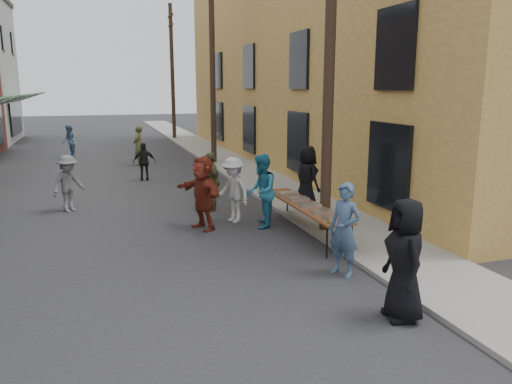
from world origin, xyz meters
TOP-DOWN VIEW (x-y plane):
  - ground at (0.00, 0.00)m, footprint 120.00×120.00m
  - sidewalk at (5.00, 15.00)m, footprint 2.20×60.00m
  - building_ochre at (11.10, 14.00)m, footprint 10.00×28.00m
  - utility_pole_near at (4.30, 3.00)m, footprint 0.26×0.26m
  - utility_pole_mid at (4.30, 15.00)m, footprint 0.26×0.26m
  - utility_pole_far at (4.30, 27.00)m, footprint 0.26×0.26m
  - serving_table at (3.80, 3.13)m, footprint 0.70×4.00m
  - catering_tray_sausage at (3.80, 1.48)m, footprint 0.50×0.33m
  - catering_tray_foil_b at (3.80, 2.13)m, footprint 0.50×0.33m
  - catering_tray_buns at (3.80, 2.83)m, footprint 0.50×0.33m
  - catering_tray_foil_d at (3.80, 3.53)m, footprint 0.50×0.33m
  - catering_tray_buns_end at (3.80, 4.23)m, footprint 0.50×0.33m
  - condiment_jar_a at (3.58, 1.18)m, footprint 0.07×0.07m
  - condiment_jar_b at (3.58, 1.28)m, footprint 0.07×0.07m
  - condiment_jar_c at (3.58, 1.38)m, footprint 0.07×0.07m
  - cup_stack at (4.00, 1.23)m, footprint 0.08×0.08m
  - guest_front_a at (3.40, -1.66)m, footprint 0.77×1.04m
  - guest_front_b at (3.40, 0.31)m, footprint 0.69×0.79m
  - guest_front_c at (2.96, 4.00)m, footprint 1.00×1.12m
  - guest_front_d at (2.42, 4.74)m, footprint 1.07×1.30m
  - guest_front_e at (2.14, 6.21)m, footprint 0.63×1.08m
  - guest_queue_back at (1.49, 4.29)m, footprint 1.16×1.84m
  - server at (4.67, 4.98)m, footprint 0.78×1.02m
  - passerby_left at (-1.85, 7.32)m, footprint 1.21×1.18m
  - passerby_mid at (0.75, 11.65)m, footprint 0.88×0.40m
  - passerby_right at (0.88, 15.65)m, footprint 0.70×0.80m
  - passerby_far at (-2.27, 19.50)m, footprint 0.85×0.97m

SIDE VIEW (x-z plane):
  - ground at x=0.00m, z-range 0.00..0.00m
  - sidewalk at x=5.00m, z-range 0.00..0.10m
  - serving_table at x=3.80m, z-range 0.34..1.09m
  - passerby_mid at x=0.75m, z-range 0.00..1.47m
  - catering_tray_sausage at x=3.80m, z-range 0.75..0.83m
  - catering_tray_foil_b at x=3.80m, z-range 0.75..0.83m
  - catering_tray_buns at x=3.80m, z-range 0.75..0.83m
  - catering_tray_foil_d at x=3.80m, z-range 0.75..0.83m
  - catering_tray_buns_end at x=3.80m, z-range 0.75..0.83m
  - condiment_jar_a at x=3.58m, z-range 0.75..0.83m
  - condiment_jar_b at x=3.58m, z-range 0.75..0.83m
  - condiment_jar_c at x=3.58m, z-range 0.75..0.83m
  - cup_stack at x=4.00m, z-range 0.75..0.87m
  - passerby_left at x=-1.85m, z-range 0.00..1.66m
  - passerby_far at x=-2.27m, z-range 0.00..1.68m
  - guest_front_e at x=2.14m, z-range 0.00..1.72m
  - guest_front_d at x=2.42m, z-range 0.00..1.76m
  - guest_front_b at x=3.40m, z-range 0.00..1.82m
  - passerby_right at x=0.88m, z-range 0.00..1.84m
  - guest_queue_back at x=1.49m, z-range 0.00..1.90m
  - guest_front_c at x=2.96m, z-range 0.00..1.91m
  - guest_front_a at x=3.40m, z-range 0.00..1.94m
  - server at x=4.67m, z-range 0.10..1.96m
  - utility_pole_near at x=4.30m, z-range 0.00..9.00m
  - utility_pole_mid at x=4.30m, z-range 0.00..9.00m
  - utility_pole_far at x=4.30m, z-range 0.00..9.00m
  - building_ochre at x=11.10m, z-range 0.00..10.00m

